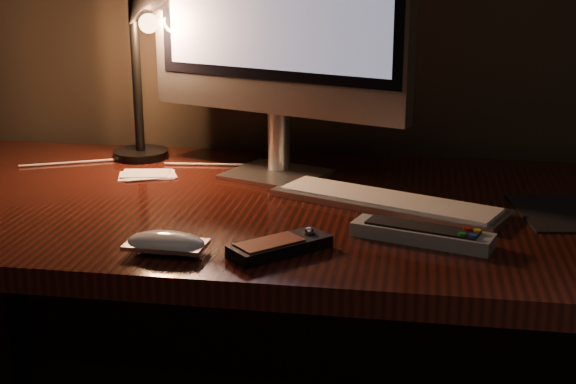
% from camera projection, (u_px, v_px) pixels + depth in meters
% --- Properties ---
extents(desk, '(1.60, 0.75, 0.75)m').
position_uv_depth(desk, '(284.00, 254.00, 1.53)').
color(desk, '#36120C').
rests_on(desk, ground).
extents(keyboard, '(0.43, 0.27, 0.02)m').
position_uv_depth(keyboard, '(387.00, 201.00, 1.40)').
color(keyboard, silver).
rests_on(keyboard, desk).
extents(mouse, '(0.12, 0.07, 0.02)m').
position_uv_depth(mouse, '(166.00, 246.00, 1.18)').
color(mouse, white).
rests_on(mouse, desk).
extents(media_remote, '(0.15, 0.15, 0.03)m').
position_uv_depth(media_remote, '(280.00, 246.00, 1.18)').
color(media_remote, black).
rests_on(media_remote, desk).
extents(tv_remote, '(0.22, 0.12, 0.03)m').
position_uv_depth(tv_remote, '(422.00, 234.00, 1.22)').
color(tv_remote, '#96989B').
rests_on(tv_remote, desk).
extents(papers, '(0.13, 0.10, 0.01)m').
position_uv_depth(papers, '(147.00, 175.00, 1.59)').
color(papers, white).
rests_on(papers, desk).
extents(desk_lamp, '(0.18, 0.20, 0.40)m').
position_uv_depth(desk_lamp, '(141.00, 33.00, 1.62)').
color(desk_lamp, black).
rests_on(desk_lamp, desk).
extents(cable, '(0.56, 0.14, 0.00)m').
position_uv_depth(cable, '(159.00, 164.00, 1.67)').
color(cable, white).
rests_on(cable, desk).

